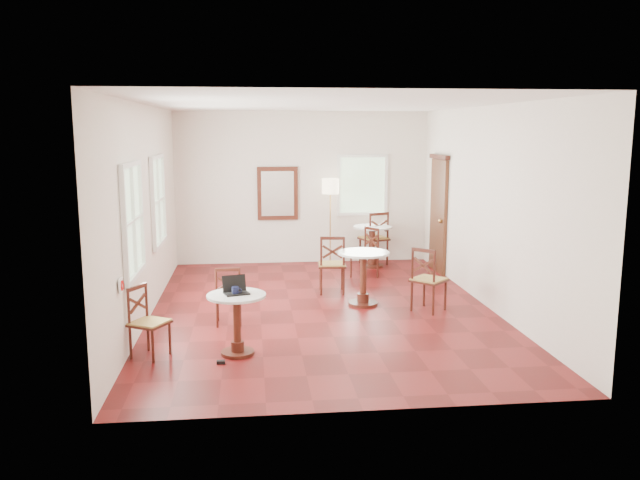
% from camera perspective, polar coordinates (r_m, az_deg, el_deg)
% --- Properties ---
extents(ground, '(7.00, 7.00, 0.00)m').
position_cam_1_polar(ground, '(9.56, 0.20, -6.22)').
color(ground, '#5F1010').
rests_on(ground, ground).
extents(room_shell, '(5.02, 7.02, 3.01)m').
position_cam_1_polar(room_shell, '(9.49, -0.35, 5.27)').
color(room_shell, silver).
rests_on(room_shell, ground).
extents(cafe_table_near, '(0.70, 0.70, 0.74)m').
position_cam_1_polar(cafe_table_near, '(7.66, -7.43, -6.86)').
color(cafe_table_near, '#411910').
rests_on(cafe_table_near, ground).
extents(cafe_table_mid, '(0.78, 0.78, 0.83)m').
position_cam_1_polar(cafe_table_mid, '(9.71, 3.89, -2.88)').
color(cafe_table_mid, '#411910').
rests_on(cafe_table_mid, ground).
extents(cafe_table_back, '(0.76, 0.76, 0.80)m').
position_cam_1_polar(cafe_table_back, '(12.44, 4.71, -0.15)').
color(cafe_table_back, '#411910').
rests_on(cafe_table_back, ground).
extents(chair_near_a, '(0.38, 0.38, 0.82)m').
position_cam_1_polar(chair_near_a, '(8.84, -8.18, -4.92)').
color(chair_near_a, '#411910').
rests_on(chair_near_a, ground).
extents(chair_near_b, '(0.53, 0.53, 0.85)m').
position_cam_1_polar(chair_near_b, '(7.80, -15.11, -7.07)').
color(chair_near_b, '#411910').
rests_on(chair_near_b, ground).
extents(chair_mid_a, '(0.48, 0.48, 0.96)m').
position_cam_1_polar(chair_mid_a, '(10.41, 1.08, -2.17)').
color(chair_mid_a, '#411910').
rests_on(chair_mid_a, ground).
extents(chair_mid_b, '(0.62, 0.62, 0.96)m').
position_cam_1_polar(chair_mid_b, '(9.51, 9.63, -3.49)').
color(chair_mid_b, '#411910').
rests_on(chair_mid_b, ground).
extents(chair_back_a, '(0.62, 0.62, 1.06)m').
position_cam_1_polar(chair_back_a, '(12.69, 4.89, 0.18)').
color(chair_back_a, '#411910').
rests_on(chair_back_a, ground).
extents(chair_back_b, '(0.58, 0.58, 0.91)m').
position_cam_1_polar(chair_back_b, '(11.52, 4.09, -1.17)').
color(chair_back_b, '#411910').
rests_on(chair_back_b, ground).
extents(floor_lamp, '(0.33, 0.33, 1.71)m').
position_cam_1_polar(floor_lamp, '(12.44, 0.93, 4.30)').
color(floor_lamp, '#BF8C3F').
rests_on(floor_lamp, ground).
extents(laptop, '(0.34, 0.31, 0.20)m').
position_cam_1_polar(laptop, '(7.62, -7.56, -4.36)').
color(laptop, black).
rests_on(laptop, cafe_table_near).
extents(mouse, '(0.10, 0.07, 0.03)m').
position_cam_1_polar(mouse, '(7.58, -7.01, -4.70)').
color(mouse, black).
rests_on(mouse, cafe_table_near).
extents(navy_mug, '(0.12, 0.08, 0.09)m').
position_cam_1_polar(navy_mug, '(7.55, -7.56, -4.51)').
color(navy_mug, black).
rests_on(navy_mug, cafe_table_near).
extents(water_glass, '(0.06, 0.06, 0.10)m').
position_cam_1_polar(water_glass, '(7.72, -8.22, -4.20)').
color(water_glass, white).
rests_on(water_glass, cafe_table_near).
extents(power_adapter, '(0.10, 0.06, 0.04)m').
position_cam_1_polar(power_adapter, '(7.52, -8.84, -10.72)').
color(power_adapter, black).
rests_on(power_adapter, ground).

